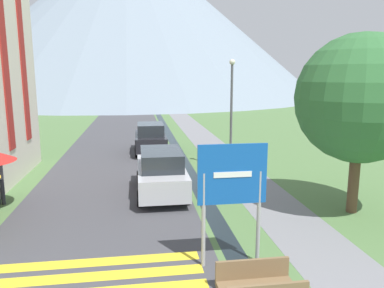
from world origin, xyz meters
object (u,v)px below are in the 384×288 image
object	(u,v)px
tree_by_path	(360,99)
streetlamp	(231,106)
parked_car_far	(150,138)
parked_car_near	(161,172)
road_sign	(232,186)

from	to	relation	value
tree_by_path	streetlamp	bearing A→B (deg)	113.41
streetlamp	tree_by_path	xyz separation A→B (m)	(2.75, -6.36, 0.73)
parked_car_far	tree_by_path	distance (m)	13.23
streetlamp	parked_car_far	bearing A→B (deg)	129.00
parked_car_near	tree_by_path	size ratio (longest dim) A/B	0.75
parked_car_near	tree_by_path	world-z (taller)	tree_by_path
road_sign	parked_car_far	xyz separation A→B (m)	(-1.48, 14.04, -1.14)
road_sign	streetlamp	xyz separation A→B (m)	(2.34, 9.32, 1.17)
parked_car_far	streetlamp	size ratio (longest dim) A/B	0.74
parked_car_near	parked_car_far	world-z (taller)	same
parked_car_near	tree_by_path	distance (m)	7.73
streetlamp	tree_by_path	size ratio (longest dim) A/B	0.89
road_sign	parked_car_far	distance (m)	14.16
parked_car_near	parked_car_far	xyz separation A→B (m)	(-0.12, 8.11, -0.00)
road_sign	streetlamp	world-z (taller)	streetlamp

